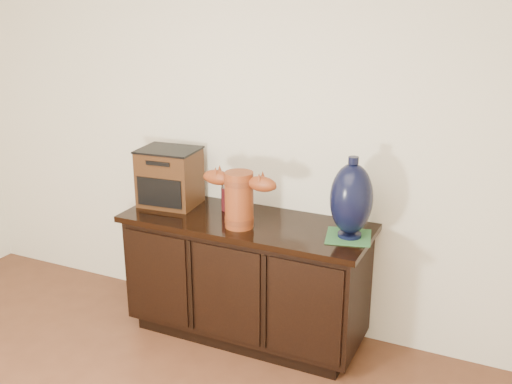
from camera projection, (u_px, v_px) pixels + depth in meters
The scene contains 6 objects.
sideboard at pixel (246, 277), 3.58m from camera, with size 1.46×0.56×0.75m.
terracotta_vessel at pixel (239, 196), 3.31m from camera, with size 0.45×0.17×0.32m.
tv_radio at pixel (170, 177), 3.67m from camera, with size 0.37×0.31×0.35m.
green_mat at pixel (349, 237), 3.22m from camera, with size 0.24×0.24×0.01m, color #2D6535.
lamp_base at pixel (351, 199), 3.15m from camera, with size 0.27×0.27×0.44m.
spray_can at pixel (226, 197), 3.59m from camera, with size 0.06×0.06×0.17m.
Camera 1 is at (1.41, -0.68, 2.02)m, focal length 42.00 mm.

